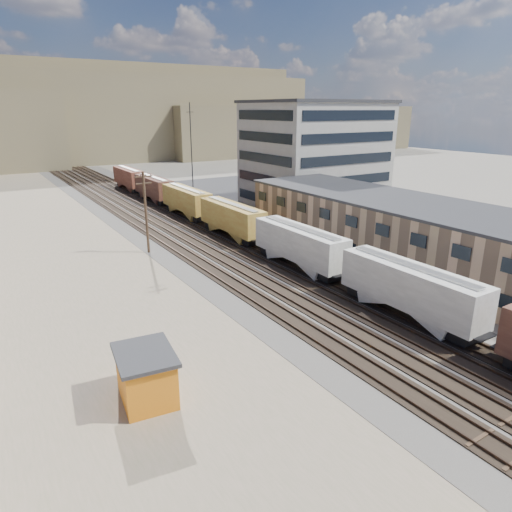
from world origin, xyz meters
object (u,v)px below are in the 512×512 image
utility_pole_north (146,211)px  freight_train (262,229)px  maintenance_shed (146,376)px  parked_car_blue (310,203)px

utility_pole_north → freight_train: bearing=-29.1°
maintenance_shed → parked_car_blue: 59.64m
freight_train → parked_car_blue: bearing=38.9°
freight_train → utility_pole_north: 14.30m
freight_train → utility_pole_north: (-12.30, 6.84, 2.50)m
maintenance_shed → parked_car_blue: size_ratio=0.96×
maintenance_shed → freight_train: bearing=44.2°
utility_pole_north → parked_car_blue: utility_pole_north is taller
freight_train → utility_pole_north: utility_pole_north is taller
utility_pole_north → parked_car_blue: size_ratio=2.01×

